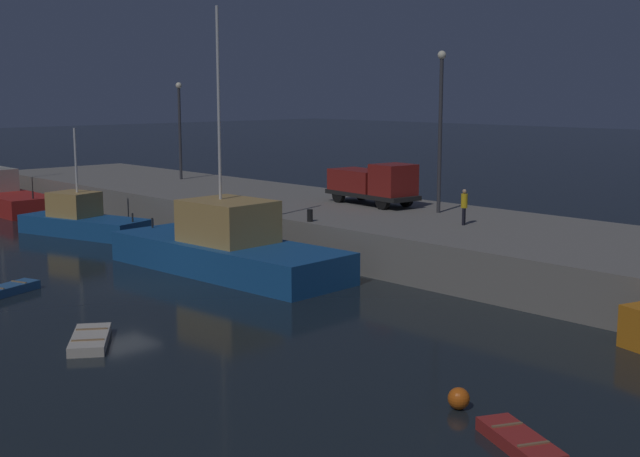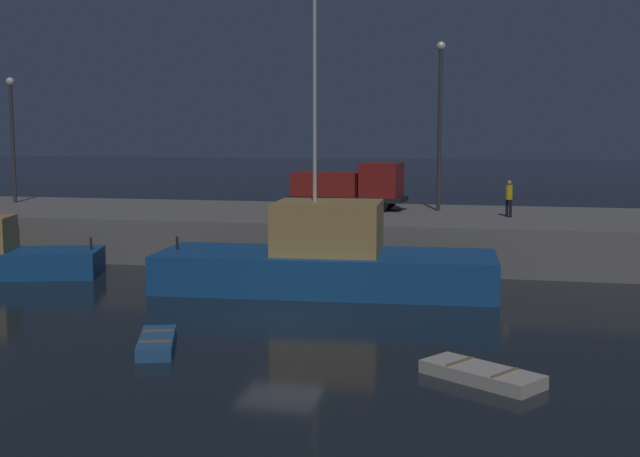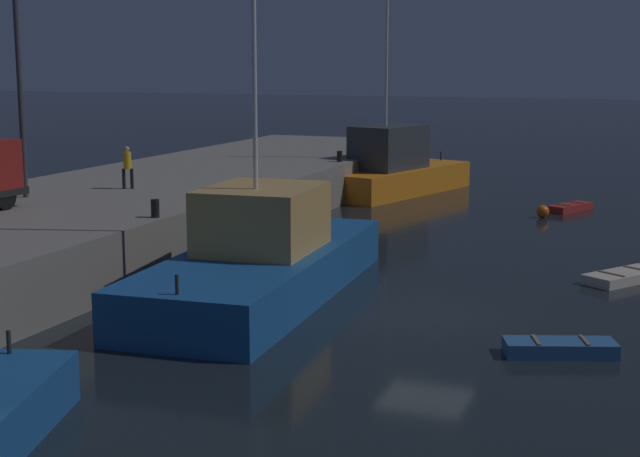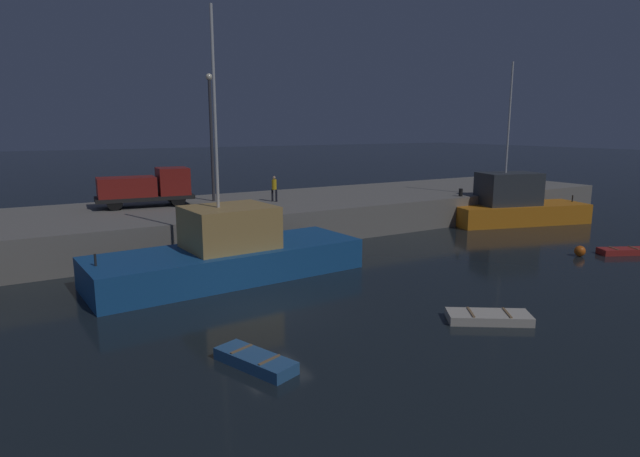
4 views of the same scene
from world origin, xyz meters
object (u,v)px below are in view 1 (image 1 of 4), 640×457
Objects in this scene: lamp_post_east at (440,120)px; dockworker at (464,205)px; fishing_boat_orange at (82,221)px; lamp_post_west at (180,122)px; utility_truck at (374,183)px; fishing_boat_blue at (228,248)px; dinghy_orange_near at (90,340)px; mooring_buoy_near at (459,398)px; bollard_central at (310,215)px; dinghy_red_small at (8,289)px; rowboat_white_mid at (520,442)px.

lamp_post_east is 5.67m from dockworker.
lamp_post_west reaches higher than fishing_boat_orange.
fishing_boat_orange is 17.21m from utility_truck.
fishing_boat_blue is 11.94m from dinghy_orange_near.
mooring_buoy_near is 18.90m from dockworker.
lamp_post_west is 11.48× the size of bollard_central.
dinghy_red_small is at bearing 173.65° from dinghy_orange_near.
utility_truck is at bearing 108.46° from dinghy_orange_near.
fishing_boat_orange reaches higher than dockworker.
lamp_post_east is (-2.68, 21.57, 6.72)m from dinghy_orange_near.
dinghy_red_small is 4.74× the size of bollard_central.
fishing_boat_orange is at bearing -147.01° from lamp_post_east.
lamp_post_west is (-26.22, 21.34, 5.98)m from dinghy_orange_near.
fishing_boat_blue reaches higher than lamp_post_west.
rowboat_white_mid is 0.98× the size of dinghy_red_small.
fishing_boat_blue is 4.16× the size of dinghy_orange_near.
bollard_central is at bearing 74.36° from dinghy_red_small.
lamp_post_east is (-17.21, 18.22, 6.72)m from rowboat_white_mid.
lamp_post_east is (3.34, 11.30, 5.75)m from fishing_boat_blue.
dinghy_red_small is 22.51m from lamp_post_east.
dinghy_orange_near is 15.56m from bollard_central.
lamp_post_west is at bearing 118.94° from fishing_boat_orange.
dinghy_red_small is at bearing -49.49° from lamp_post_west.
fishing_boat_blue is at bearing -103.07° from bollard_central.
fishing_boat_orange is at bearing 168.71° from rowboat_white_mid.
fishing_boat_orange is 14.65× the size of mooring_buoy_near.
mooring_buoy_near is 0.09× the size of lamp_post_west.
lamp_post_east is (23.54, 0.23, 0.74)m from lamp_post_west.
rowboat_white_mid is 4.76× the size of mooring_buoy_near.
rowboat_white_mid is 0.40× the size of lamp_post_west.
fishing_boat_blue is 19.00m from mooring_buoy_near.
dinghy_orange_near is 5.28× the size of mooring_buoy_near.
lamp_post_east reaches higher than mooring_buoy_near.
fishing_boat_orange is at bearing -179.98° from fishing_boat_blue.
rowboat_white_mid is 23.47m from dinghy_red_small.
lamp_post_west is (-17.40, 20.36, 5.96)m from dinghy_red_small.
lamp_post_east is at bearing 130.36° from mooring_buoy_near.
dockworker is at bearing 53.01° from fishing_boat_blue.
dinghy_orange_near is at bearing -167.01° from rowboat_white_mid.
fishing_boat_orange is 15.75m from bollard_central.
dinghy_orange_near is 0.52× the size of utility_truck.
bollard_central is (15.08, 4.30, 1.49)m from fishing_boat_orange.
dinghy_orange_near is 1.82× the size of dockworker.
fishing_boat_orange is 1.03× the size of lamp_post_east.
fishing_boat_orange is 3.02× the size of dinghy_red_small.
fishing_boat_blue is 1.55× the size of lamp_post_east.
fishing_boat_orange is at bearing 152.94° from dinghy_orange_near.
utility_truck is 3.52× the size of dockworker.
utility_truck reaches higher than bollard_central.
dinghy_orange_near is at bearing -27.06° from fishing_boat_orange.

